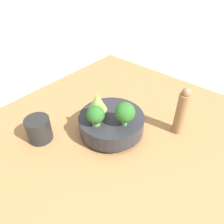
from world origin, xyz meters
TOP-DOWN VIEW (x-y plane):
  - ground_plane at (0.00, 0.00)m, footprint 6.00×6.00m
  - table at (0.00, 0.00)m, footprint 1.00×0.90m
  - bowl at (0.01, 0.00)m, footprint 0.23×0.23m
  - broccoli_floret_back at (0.02, 0.06)m, footprint 0.07×0.07m
  - broccoli_floret_right at (0.08, -0.01)m, footprint 0.06×0.06m
  - romanesco_piece_near at (0.05, -0.03)m, footprint 0.06×0.06m
  - cup at (0.20, -0.17)m, footprint 0.08×0.08m
  - pepper_mill at (-0.15, 0.18)m, footprint 0.04×0.04m

SIDE VIEW (x-z plane):
  - ground_plane at x=0.00m, z-range 0.00..0.00m
  - table at x=0.00m, z-range 0.00..0.04m
  - bowl at x=0.01m, z-range 0.05..0.12m
  - cup at x=0.20m, z-range 0.04..0.13m
  - pepper_mill at x=-0.15m, z-range 0.04..0.22m
  - broccoli_floret_right at x=0.08m, z-range 0.12..0.19m
  - broccoli_floret_back at x=0.02m, z-range 0.12..0.20m
  - romanesco_piece_near at x=0.05m, z-range 0.13..0.22m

